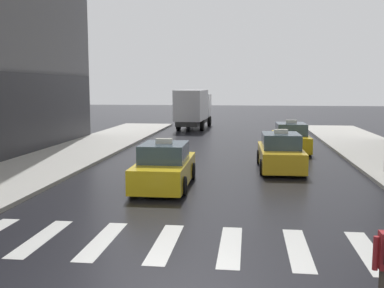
% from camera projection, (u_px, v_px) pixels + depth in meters
% --- Properties ---
extents(crosswalk_markings, '(11.30, 2.80, 0.01)m').
position_uv_depth(crosswalk_markings, '(197.00, 244.00, 10.67)').
color(crosswalk_markings, silver).
rests_on(crosswalk_markings, ground).
extents(taxi_lead, '(1.97, 4.56, 1.80)m').
position_uv_depth(taxi_lead, '(165.00, 167.00, 16.76)').
color(taxi_lead, yellow).
rests_on(taxi_lead, ground).
extents(taxi_second, '(2.02, 4.58, 1.80)m').
position_uv_depth(taxi_second, '(280.00, 153.00, 20.25)').
color(taxi_second, gold).
rests_on(taxi_second, ground).
extents(taxi_third, '(2.02, 4.58, 1.80)m').
position_uv_depth(taxi_third, '(290.00, 139.00, 25.79)').
color(taxi_third, yellow).
rests_on(taxi_third, ground).
extents(box_truck, '(2.56, 7.63, 3.35)m').
position_uv_depth(box_truck, '(193.00, 107.00, 39.25)').
color(box_truck, '#2D2D2D').
rests_on(box_truck, ground).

